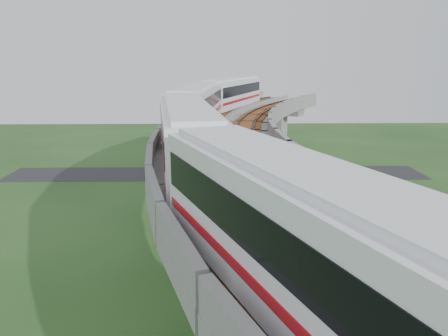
# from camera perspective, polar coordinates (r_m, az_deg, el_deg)

# --- Properties ---
(ground) EXTENTS (160.00, 160.00, 0.00)m
(ground) POSITION_cam_1_polar(r_m,az_deg,el_deg) (35.54, -0.81, -13.26)
(ground) COLOR #25471C
(ground) RESTS_ON ground
(dirt_lot) EXTENTS (18.00, 26.00, 0.04)m
(dirt_lot) POSITION_cam_1_polar(r_m,az_deg,el_deg) (36.63, 22.36, -13.50)
(dirt_lot) COLOR gray
(dirt_lot) RESTS_ON ground
(asphalt_road) EXTENTS (60.00, 8.00, 0.03)m
(asphalt_road) POSITION_cam_1_polar(r_m,az_deg,el_deg) (63.68, -1.03, -0.71)
(asphalt_road) COLOR #232326
(asphalt_road) RESTS_ON ground
(viaduct) EXTENTS (19.58, 73.98, 11.40)m
(viaduct) POSITION_cam_1_polar(r_m,az_deg,el_deg) (32.63, 5.89, 1.13)
(viaduct) COLOR #99968E
(viaduct) RESTS_ON ground
(metro_train) EXTENTS (11.20, 61.34, 3.64)m
(metro_train) POSITION_cam_1_polar(r_m,az_deg,el_deg) (30.81, -0.21, 6.59)
(metro_train) COLOR white
(metro_train) RESTS_ON ground
(fence) EXTENTS (3.87, 38.73, 1.50)m
(fence) POSITION_cam_1_polar(r_m,az_deg,el_deg) (36.58, 14.98, -11.63)
(fence) COLOR #2D382D
(fence) RESTS_ON ground
(tree_0) EXTENTS (2.52, 2.52, 3.03)m
(tree_0) POSITION_cam_1_polar(r_m,az_deg,el_deg) (57.79, 11.10, -0.55)
(tree_0) COLOR #382314
(tree_0) RESTS_ON ground
(tree_1) EXTENTS (3.00, 3.00, 3.60)m
(tree_1) POSITION_cam_1_polar(r_m,az_deg,el_deg) (50.99, 9.91, -2.04)
(tree_1) COLOR #382314
(tree_1) RESTS_ON ground
(tree_2) EXTENTS (2.93, 2.93, 3.51)m
(tree_2) POSITION_cam_1_polar(r_m,az_deg,el_deg) (45.31, 9.10, -4.16)
(tree_2) COLOR #382314
(tree_2) RESTS_ON ground
(tree_3) EXTENTS (2.13, 2.13, 3.02)m
(tree_3) POSITION_cam_1_polar(r_m,az_deg,el_deg) (40.59, 8.98, -6.59)
(tree_3) COLOR #382314
(tree_3) RESTS_ON ground
(tree_4) EXTENTS (2.41, 2.41, 2.74)m
(tree_4) POSITION_cam_1_polar(r_m,az_deg,el_deg) (37.32, 9.31, -9.16)
(tree_4) COLOR #382314
(tree_4) RESTS_ON ground
(tree_5) EXTENTS (2.81, 2.81, 3.50)m
(tree_5) POSITION_cam_1_polar(r_m,az_deg,el_deg) (32.71, 12.17, -11.65)
(tree_5) COLOR #382314
(tree_5) RESTS_ON ground
(tree_6) EXTENTS (1.80, 1.80, 2.71)m
(tree_6) POSITION_cam_1_polar(r_m,az_deg,el_deg) (29.13, 15.15, -16.10)
(tree_6) COLOR #382314
(tree_6) RESTS_ON ground
(car_white) EXTENTS (1.91, 3.43, 1.10)m
(car_white) POSITION_cam_1_polar(r_m,az_deg,el_deg) (32.21, 16.83, -15.83)
(car_white) COLOR silver
(car_white) RESTS_ON dirt_lot
(car_dark) EXTENTS (4.66, 2.28, 1.31)m
(car_dark) POSITION_cam_1_polar(r_m,az_deg,el_deg) (41.59, 15.42, -8.52)
(car_dark) COLOR black
(car_dark) RESTS_ON dirt_lot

